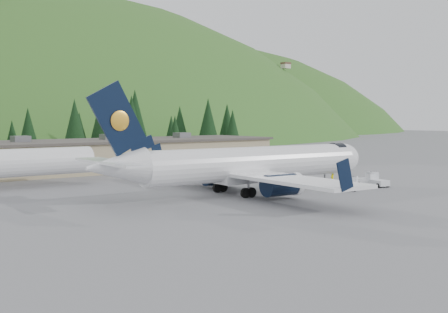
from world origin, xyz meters
TOP-DOWN VIEW (x-y plane):
  - ground at (0.00, 0.00)m, footprint 600.00×600.00m
  - airliner at (-1.11, 0.07)m, footprint 38.08×35.72m
  - baggage_tug_a at (10.92, -5.29)m, footprint 3.46×2.91m
  - baggage_tug_b at (16.12, -3.65)m, footprint 3.82×3.20m
  - baggage_tug_c at (16.40, -5.00)m, footprint 2.37×3.31m
  - terminal_building at (-5.01, 38.00)m, footprint 71.00×17.00m
  - ramp_worker at (12.56, -1.01)m, footprint 0.79×0.63m
  - tree_line at (-4.96, 61.74)m, footprint 113.90×19.29m
  - hills at (53.34, 207.38)m, footprint 614.00×330.00m

SIDE VIEW (x-z plane):
  - hills at x=53.34m, z-range -232.80..67.20m
  - ground at x=0.00m, z-range 0.00..0.00m
  - baggage_tug_c at x=16.40m, z-range -0.09..1.55m
  - baggage_tug_a at x=10.92m, z-range -0.09..1.57m
  - baggage_tug_b at x=16.12m, z-range -0.10..1.73m
  - ramp_worker at x=12.56m, z-range 0.00..1.92m
  - terminal_building at x=-5.01m, z-range -0.43..5.67m
  - airliner at x=-1.11m, z-range -2.95..9.69m
  - tree_line at x=-4.96m, z-range 0.27..14.58m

